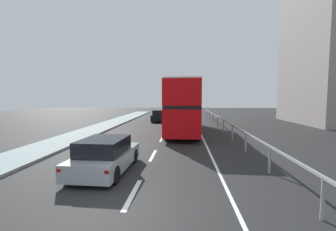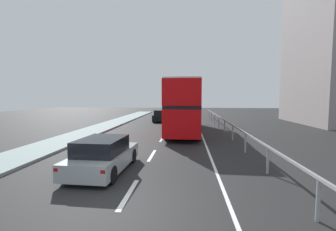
# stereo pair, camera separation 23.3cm
# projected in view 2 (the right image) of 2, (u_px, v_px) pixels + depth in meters

# --- Properties ---
(ground_plane) EXTENTS (73.86, 120.00, 0.10)m
(ground_plane) POSITION_uv_depth(u_px,v_px,m) (114.00, 219.00, 5.77)
(ground_plane) COLOR black
(lane_paint_markings) EXTENTS (3.16, 46.00, 0.01)m
(lane_paint_markings) POSITION_uv_depth(u_px,v_px,m) (187.00, 145.00, 14.39)
(lane_paint_markings) COLOR silver
(lane_paint_markings) RESTS_ON ground
(bridge_side_railing) EXTENTS (0.10, 42.00, 1.12)m
(bridge_side_railing) POSITION_uv_depth(u_px,v_px,m) (238.00, 131.00, 14.22)
(bridge_side_railing) COLOR gray
(bridge_side_railing) RESTS_ON ground
(double_decker_bus_red) EXTENTS (2.98, 11.16, 4.33)m
(double_decker_bus_red) POSITION_uv_depth(u_px,v_px,m) (186.00, 105.00, 19.85)
(double_decker_bus_red) COLOR red
(double_decker_bus_red) RESTS_ON ground
(hatchback_car_near) EXTENTS (2.00, 4.11, 1.40)m
(hatchback_car_near) POSITION_uv_depth(u_px,v_px,m) (103.00, 155.00, 9.33)
(hatchback_car_near) COLOR #8E969B
(hatchback_car_near) RESTS_ON ground
(sedan_car_ahead) EXTENTS (1.84, 4.50, 1.44)m
(sedan_car_ahead) POSITION_uv_depth(u_px,v_px,m) (162.00, 116.00, 28.87)
(sedan_car_ahead) COLOR black
(sedan_car_ahead) RESTS_ON ground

